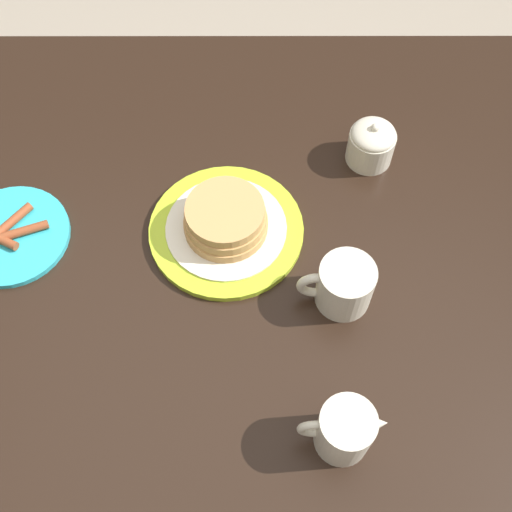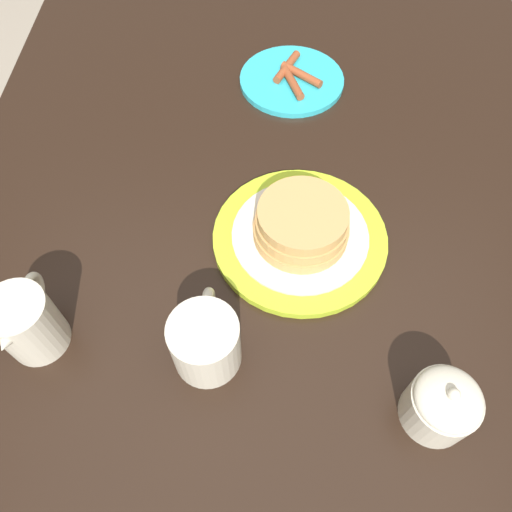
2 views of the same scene
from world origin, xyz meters
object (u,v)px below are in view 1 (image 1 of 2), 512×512
(pancake_plate, at_px, (226,224))
(sugar_bowl, at_px, (371,143))
(creamer_pitcher, at_px, (345,430))
(coffee_mug, at_px, (343,285))
(side_plate_bacon, at_px, (11,235))

(pancake_plate, xyz_separation_m, sugar_bowl, (-0.24, -0.15, 0.01))
(creamer_pitcher, height_order, sugar_bowl, creamer_pitcher)
(sugar_bowl, bearing_deg, creamer_pitcher, 80.71)
(creamer_pitcher, xyz_separation_m, sugar_bowl, (-0.08, -0.48, -0.01))
(pancake_plate, relative_size, coffee_mug, 2.18)
(side_plate_bacon, relative_size, sugar_bowl, 2.20)
(side_plate_bacon, xyz_separation_m, coffee_mug, (-0.51, 0.11, 0.04))
(pancake_plate, xyz_separation_m, side_plate_bacon, (0.34, 0.01, -0.02))
(pancake_plate, xyz_separation_m, creamer_pitcher, (-0.16, 0.33, 0.02))
(creamer_pitcher, relative_size, sugar_bowl, 1.37)
(creamer_pitcher, bearing_deg, side_plate_bacon, -32.44)
(pancake_plate, relative_size, sugar_bowl, 2.92)
(pancake_plate, bearing_deg, coffee_mug, 146.32)
(side_plate_bacon, relative_size, coffee_mug, 1.64)
(pancake_plate, distance_m, creamer_pitcher, 0.36)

